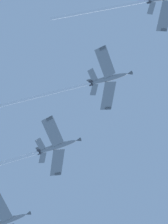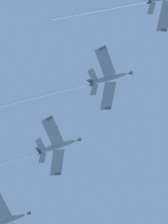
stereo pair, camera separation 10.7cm
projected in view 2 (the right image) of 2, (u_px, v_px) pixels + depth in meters
name	position (u px, v px, depth m)	size (l,w,h in m)	color
jet_lead	(151.00, 0.00, 129.02)	(37.99, 20.48, 16.24)	gray
jet_second	(87.00, 84.00, 131.09)	(41.20, 21.80, 18.73)	gray
jet_third	(19.00, 158.00, 131.19)	(44.43, 23.11, 21.08)	gray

